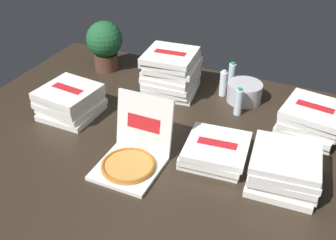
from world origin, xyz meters
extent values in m
cube|color=#2D2319|center=(0.00, 0.00, -0.01)|extent=(3.20, 2.40, 0.02)
cube|color=white|center=(-0.11, -0.32, 0.01)|extent=(0.38, 0.38, 0.02)
cylinder|color=#C6893D|center=(-0.11, -0.32, 0.03)|extent=(0.34, 0.34, 0.02)
torus|color=#A96324|center=(-0.11, -0.32, 0.04)|extent=(0.34, 0.34, 0.02)
cube|color=white|center=(-0.11, -0.09, 0.21)|extent=(0.38, 0.09, 0.38)
cube|color=red|center=(-0.11, -0.10, 0.21)|extent=(0.23, 0.02, 0.09)
cube|color=white|center=(0.83, 0.55, 0.02)|extent=(0.41, 0.41, 0.04)
cube|color=red|center=(0.83, 0.55, 0.05)|extent=(0.25, 0.09, 0.00)
cube|color=white|center=(0.84, 0.54, 0.07)|extent=(0.44, 0.44, 0.04)
cube|color=white|center=(0.84, 0.55, 0.11)|extent=(0.40, 0.40, 0.04)
cube|color=red|center=(0.84, 0.55, 0.13)|extent=(0.25, 0.08, 0.00)
cube|color=white|center=(0.85, 0.55, 0.15)|extent=(0.42, 0.42, 0.04)
cube|color=red|center=(0.85, 0.55, 0.18)|extent=(0.26, 0.09, 0.00)
cube|color=white|center=(0.85, 0.55, 0.20)|extent=(0.44, 0.44, 0.04)
cube|color=red|center=(0.85, 0.55, 0.22)|extent=(0.26, 0.11, 0.00)
cube|color=white|center=(-0.81, 0.06, 0.02)|extent=(0.39, 0.39, 0.04)
cube|color=red|center=(-0.81, 0.06, 0.05)|extent=(0.25, 0.07, 0.00)
cube|color=white|center=(-0.82, 0.08, 0.07)|extent=(0.42, 0.42, 0.04)
cube|color=red|center=(-0.82, 0.08, 0.09)|extent=(0.25, 0.09, 0.00)
cube|color=white|center=(-0.83, 0.07, 0.11)|extent=(0.41, 0.41, 0.04)
cube|color=white|center=(-0.82, 0.07, 0.15)|extent=(0.42, 0.42, 0.04)
cube|color=red|center=(-0.82, 0.07, 0.18)|extent=(0.26, 0.10, 0.00)
cube|color=white|center=(-0.82, 0.06, 0.20)|extent=(0.42, 0.42, 0.04)
cube|color=red|center=(-0.82, 0.06, 0.22)|extent=(0.25, 0.09, 0.00)
cube|color=white|center=(0.77, -0.05, 0.02)|extent=(0.41, 0.41, 0.04)
cube|color=red|center=(0.77, -0.05, 0.05)|extent=(0.25, 0.08, 0.00)
cube|color=white|center=(0.78, -0.03, 0.07)|extent=(0.41, 0.41, 0.04)
cube|color=red|center=(0.78, -0.03, 0.09)|extent=(0.25, 0.09, 0.00)
cube|color=white|center=(0.78, -0.05, 0.11)|extent=(0.42, 0.42, 0.04)
cube|color=white|center=(0.78, -0.05, 0.15)|extent=(0.42, 0.42, 0.04)
cube|color=white|center=(0.77, -0.04, 0.20)|extent=(0.42, 0.42, 0.04)
cube|color=white|center=(-0.26, 0.69, 0.02)|extent=(0.43, 0.43, 0.04)
cube|color=white|center=(-0.27, 0.68, 0.07)|extent=(0.42, 0.42, 0.04)
cube|color=white|center=(-0.27, 0.68, 0.11)|extent=(0.41, 0.41, 0.04)
cube|color=red|center=(-0.27, 0.68, 0.13)|extent=(0.25, 0.08, 0.00)
cube|color=white|center=(-0.28, 0.68, 0.15)|extent=(0.40, 0.40, 0.04)
cube|color=white|center=(-0.27, 0.70, 0.20)|extent=(0.39, 0.39, 0.04)
cube|color=white|center=(-0.25, 0.69, 0.24)|extent=(0.41, 0.41, 0.04)
cube|color=red|center=(-0.25, 0.69, 0.26)|extent=(0.25, 0.09, 0.00)
cube|color=white|center=(-0.28, 0.69, 0.28)|extent=(0.40, 0.40, 0.04)
cube|color=white|center=(-0.28, 0.67, 0.33)|extent=(0.42, 0.42, 0.04)
cube|color=red|center=(-0.28, 0.67, 0.35)|extent=(0.25, 0.09, 0.00)
cube|color=white|center=(0.33, 0.01, 0.02)|extent=(0.41, 0.41, 0.04)
cube|color=white|center=(0.34, 0.00, 0.07)|extent=(0.41, 0.41, 0.04)
cube|color=white|center=(0.35, 0.00, 0.11)|extent=(0.42, 0.42, 0.04)
cube|color=red|center=(0.35, 0.00, 0.13)|extent=(0.26, 0.09, 0.00)
cylinder|color=#B7BABF|center=(0.31, 0.79, 0.07)|extent=(0.27, 0.27, 0.15)
cylinder|color=silver|center=(0.15, 0.97, 0.10)|extent=(0.06, 0.06, 0.21)
cylinder|color=#239951|center=(0.15, 0.97, 0.21)|extent=(0.03, 0.03, 0.02)
cylinder|color=silver|center=(0.32, 0.58, 0.10)|extent=(0.06, 0.06, 0.21)
cylinder|color=#239951|center=(0.32, 0.58, 0.21)|extent=(0.03, 0.03, 0.02)
cylinder|color=white|center=(0.13, 0.81, 0.10)|extent=(0.06, 0.06, 0.21)
cylinder|color=white|center=(0.13, 0.81, 0.21)|extent=(0.03, 0.03, 0.02)
cylinder|color=#513323|center=(-0.97, 0.83, 0.07)|extent=(0.21, 0.21, 0.15)
sphere|color=#1D542D|center=(-0.97, 0.83, 0.28)|extent=(0.32, 0.32, 0.32)
camera|label=1|loc=(0.89, -1.93, 1.64)|focal=42.63mm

